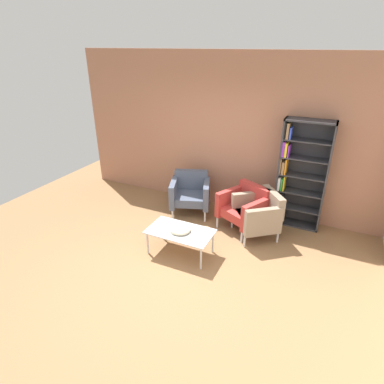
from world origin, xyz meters
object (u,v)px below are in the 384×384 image
at_px(decorative_bowl, 180,229).
at_px(armchair_near_window, 259,213).
at_px(coffee_table_low, 180,233).
at_px(armchair_spare_guest, 190,192).
at_px(armchair_corner_red, 245,207).
at_px(bookshelf_tall, 298,176).

height_order(decorative_bowl, armchair_near_window, armchair_near_window).
relative_size(coffee_table_low, armchair_spare_guest, 1.12).
bearing_deg(armchair_corner_red, decorative_bowl, -93.65).
relative_size(decorative_bowl, armchair_corner_red, 0.35).
xyz_separation_m(armchair_spare_guest, armchair_corner_red, (1.11, -0.14, 0.00)).
height_order(coffee_table_low, armchair_spare_guest, armchair_spare_guest).
bearing_deg(armchair_spare_guest, bookshelf_tall, -7.68).
bearing_deg(armchair_spare_guest, decorative_bowl, -91.30).
bearing_deg(bookshelf_tall, armchair_corner_red, -143.41).
bearing_deg(decorative_bowl, bookshelf_tall, 50.04).
bearing_deg(armchair_near_window, decorative_bowl, -80.71).
xyz_separation_m(bookshelf_tall, armchair_corner_red, (-0.74, -0.55, -0.51)).
bearing_deg(armchair_spare_guest, coffee_table_low, -91.30).
relative_size(bookshelf_tall, decorative_bowl, 5.94).
bearing_deg(bookshelf_tall, decorative_bowl, -129.96).
xyz_separation_m(coffee_table_low, decorative_bowl, (0.00, 0.00, 0.07)).
relative_size(coffee_table_low, decorative_bowl, 3.12).
bearing_deg(armchair_corner_red, armchair_near_window, 7.66).
height_order(bookshelf_tall, armchair_corner_red, bookshelf_tall).
xyz_separation_m(bookshelf_tall, armchair_near_window, (-0.46, -0.65, -0.51)).
distance_m(bookshelf_tall, armchair_corner_red, 1.06).
relative_size(armchair_spare_guest, armchair_near_window, 0.94).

